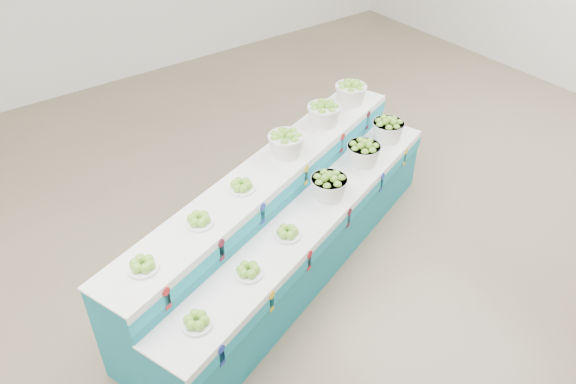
# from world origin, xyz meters

# --- Properties ---
(ground) EXTENTS (10.00, 10.00, 0.00)m
(ground) POSITION_xyz_m (0.00, 0.00, 0.00)
(ground) COLOR #71604D
(ground) RESTS_ON ground
(display_stand) EXTENTS (4.00, 2.24, 1.02)m
(display_stand) POSITION_xyz_m (-0.70, 0.09, 0.51)
(display_stand) COLOR teal
(display_stand) RESTS_ON ground
(plate_lower_left) EXTENTS (0.30, 0.30, 0.10)m
(plate_lower_left) POSITION_xyz_m (-2.06, -0.65, 0.77)
(plate_lower_left) COLOR white
(plate_lower_left) RESTS_ON display_stand
(plate_lower_mid) EXTENTS (0.30, 0.30, 0.10)m
(plate_lower_mid) POSITION_xyz_m (-1.48, -0.44, 0.77)
(plate_lower_mid) COLOR white
(plate_lower_mid) RESTS_ON display_stand
(plate_lower_right) EXTENTS (0.30, 0.30, 0.10)m
(plate_lower_right) POSITION_xyz_m (-0.96, -0.26, 0.77)
(plate_lower_right) COLOR white
(plate_lower_right) RESTS_ON display_stand
(basket_lower_left) EXTENTS (0.44, 0.44, 0.25)m
(basket_lower_left) POSITION_xyz_m (-0.31, -0.02, 0.84)
(basket_lower_left) COLOR silver
(basket_lower_left) RESTS_ON display_stand
(basket_lower_mid) EXTENTS (0.44, 0.44, 0.25)m
(basket_lower_mid) POSITION_xyz_m (0.34, 0.20, 0.84)
(basket_lower_mid) COLOR silver
(basket_lower_mid) RESTS_ON display_stand
(basket_lower_right) EXTENTS (0.44, 0.44, 0.25)m
(basket_lower_right) POSITION_xyz_m (0.86, 0.39, 0.84)
(basket_lower_right) COLOR silver
(basket_lower_right) RESTS_ON display_stand
(plate_upper_left) EXTENTS (0.30, 0.30, 0.10)m
(plate_upper_left) POSITION_xyz_m (-2.22, -0.19, 1.07)
(plate_upper_left) COLOR white
(plate_upper_left) RESTS_ON display_stand
(plate_upper_mid) EXTENTS (0.30, 0.30, 0.10)m
(plate_upper_mid) POSITION_xyz_m (-1.64, 0.01, 1.07)
(plate_upper_mid) COLOR white
(plate_upper_mid) RESTS_ON display_stand
(plate_upper_right) EXTENTS (0.30, 0.30, 0.10)m
(plate_upper_right) POSITION_xyz_m (-1.12, 0.20, 1.07)
(plate_upper_right) COLOR white
(plate_upper_right) RESTS_ON display_stand
(basket_upper_left) EXTENTS (0.44, 0.44, 0.25)m
(basket_upper_left) POSITION_xyz_m (-0.47, 0.43, 1.14)
(basket_upper_left) COLOR silver
(basket_upper_left) RESTS_ON display_stand
(basket_upper_mid) EXTENTS (0.44, 0.44, 0.25)m
(basket_upper_mid) POSITION_xyz_m (0.17, 0.66, 1.14)
(basket_upper_mid) COLOR silver
(basket_upper_mid) RESTS_ON display_stand
(basket_upper_right) EXTENTS (0.44, 0.44, 0.25)m
(basket_upper_right) POSITION_xyz_m (0.70, 0.84, 1.14)
(basket_upper_right) COLOR silver
(basket_upper_right) RESTS_ON display_stand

